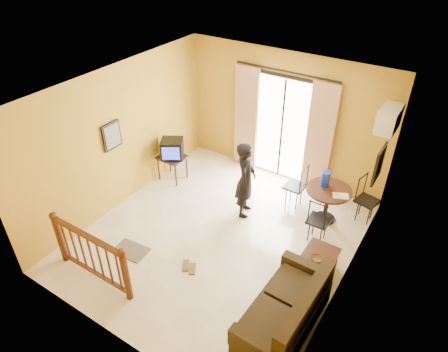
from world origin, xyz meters
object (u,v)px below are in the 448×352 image
Objects in this scene: dining_table at (328,196)px; television at (172,149)px; sofa at (287,312)px; standing_person at (246,180)px; coffee_table at (315,266)px.

television is at bearing -171.35° from dining_table.
sofa is 2.69m from standing_person.
sofa is at bearing -157.15° from standing_person.
dining_table is 2.64m from sofa.
television is 0.39× the size of standing_person.
television is at bearing 164.77° from coffee_table.
dining_table is 1.59m from coffee_table.
television is 3.89m from coffee_table.
television is 1.91m from standing_person.
standing_person is at bearing -154.79° from dining_table.
sofa reaches higher than dining_table.
dining_table reaches higher than coffee_table.
sofa is 1.12× the size of standing_person.
television is 0.35× the size of sofa.
coffee_table is at bearing -135.59° from standing_person.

